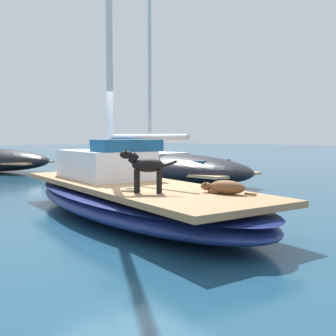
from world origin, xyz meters
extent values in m
plane|color=navy|center=(0.00, 0.00, 0.00)|extent=(120.00, 120.00, 0.00)
ellipsoid|color=navy|center=(0.00, 0.00, 0.28)|extent=(3.84, 7.55, 0.56)
ellipsoid|color=navy|center=(0.00, 0.00, 0.46)|extent=(3.86, 7.58, 0.08)
cube|color=#A37A51|center=(0.00, 0.00, 0.61)|extent=(3.29, 6.89, 0.10)
cylinder|color=silver|center=(0.17, -0.22, 1.56)|extent=(0.10, 2.20, 0.10)
cube|color=silver|center=(0.23, 1.18, 0.96)|extent=(1.80, 2.43, 0.60)
cube|color=navy|center=(0.23, 0.41, 1.38)|extent=(1.44, 0.94, 0.24)
ellipsoid|color=black|center=(-0.71, -1.25, 1.11)|extent=(0.49, 0.55, 0.22)
cylinder|color=black|center=(-0.87, -1.14, 0.85)|extent=(0.07, 0.07, 0.38)
cylinder|color=black|center=(-0.77, -1.06, 0.85)|extent=(0.07, 0.07, 0.38)
cylinder|color=black|center=(-0.65, -1.44, 0.85)|extent=(0.07, 0.07, 0.38)
cylinder|color=black|center=(-0.55, -1.36, 0.85)|extent=(0.07, 0.07, 0.38)
cylinder|color=black|center=(-0.85, -1.06, 1.22)|extent=(0.20, 0.22, 0.19)
ellipsoid|color=black|center=(-0.92, -0.97, 1.27)|extent=(0.24, 0.25, 0.13)
cone|color=black|center=(-0.96, -0.99, 1.33)|extent=(0.05, 0.05, 0.06)
cone|color=black|center=(-0.89, -0.94, 1.33)|extent=(0.05, 0.05, 0.06)
torus|color=black|center=(-0.85, -1.06, 1.22)|extent=(0.18, 0.18, 0.10)
cylinder|color=black|center=(-0.49, -1.54, 1.14)|extent=(0.17, 0.20, 0.12)
ellipsoid|color=brown|center=(0.08, -2.23, 0.77)|extent=(0.37, 0.64, 0.22)
ellipsoid|color=brown|center=(0.01, -1.87, 0.76)|extent=(0.17, 0.22, 0.13)
cone|color=black|center=(-0.04, -1.88, 0.82)|extent=(0.05, 0.05, 0.05)
cone|color=black|center=(0.05, -1.86, 0.82)|extent=(0.05, 0.05, 0.05)
cylinder|color=brown|center=(-0.02, -2.04, 0.69)|extent=(0.09, 0.19, 0.06)
cylinder|color=brown|center=(0.10, -2.02, 0.69)|extent=(0.09, 0.19, 0.06)
cylinder|color=brown|center=(0.15, -2.62, 0.69)|extent=(0.07, 0.18, 0.04)
cylinder|color=#B7B7BC|center=(0.35, -1.93, 0.70)|extent=(0.16, 0.16, 0.08)
cylinder|color=#B7B7BC|center=(0.35, -1.93, 0.79)|extent=(0.13, 0.13, 0.10)
cylinder|color=black|center=(0.35, -1.93, 0.86)|extent=(0.15, 0.15, 0.03)
torus|color=beige|center=(-0.74, -0.87, 0.68)|extent=(0.32, 0.32, 0.04)
cube|color=navy|center=(2.44, 11.57, 0.67)|extent=(2.01, 2.52, 0.36)
ellipsoid|color=black|center=(4.55, 3.69, 0.50)|extent=(2.69, 6.94, 1.01)
cube|color=tan|center=(4.55, 3.69, 0.45)|extent=(2.15, 6.24, 0.08)
cube|color=silver|center=(4.55, 4.21, 0.75)|extent=(1.48, 2.08, 0.52)
cube|color=navy|center=(4.55, 2.48, 0.67)|extent=(1.34, 2.08, 0.36)
cylinder|color=silver|center=(4.55, 4.39, 3.59)|extent=(0.12, 0.12, 6.29)
camera|label=1|loc=(-5.13, -6.07, 1.58)|focal=43.81mm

